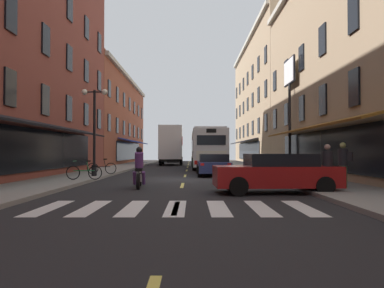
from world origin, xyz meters
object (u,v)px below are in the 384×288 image
Objects in this scene: billboard_sign at (290,87)px; sedan_near at (214,165)px; pedestrian_mid at (328,167)px; sedan_mid at (277,173)px; pedestrian_near at (344,164)px; motorcycle_rider at (140,170)px; sedan_far at (175,157)px; bicycle_mid at (102,168)px; transit_bus at (207,149)px; bicycle_near at (85,172)px; street_lamp_twin at (95,127)px; box_truck at (172,146)px.

billboard_sign is 7.86m from sedan_near.
pedestrian_mid is (3.40, -9.85, 0.27)m from sedan_near.
pedestrian_near reaches higher than sedan_mid.
billboard_sign is 14.34m from motorcycle_rider.
sedan_far is 40.00m from pedestrian_mid.
sedan_mid is 12.21m from bicycle_mid.
sedan_mid is at bearing -106.87° from billboard_sign.
transit_bus reaches higher than bicycle_near.
motorcycle_rider is 7.20m from pedestrian_mid.
billboard_sign reaches higher than bicycle_near.
sedan_far is (-3.71, 29.51, 0.02)m from sedan_near.
motorcycle_rider is at bearing 109.88° from pedestrian_near.
street_lamp_twin reaches higher than sedan_far.
billboard_sign is 18.84m from box_truck.
box_truck is (-8.93, 16.16, -3.73)m from billboard_sign.
transit_bus is at bearing -84.89° from pedestrian_mid.
motorcycle_rider is (0.16, -26.24, -1.44)m from box_truck.
transit_bus is (-5.32, 7.33, -4.15)m from billboard_sign.
motorcycle_rider reaches higher than sedan_near.
pedestrian_mid reaches higher than sedan_mid.
bicycle_mid is (-6.65, -0.63, -0.18)m from sedan_near.
street_lamp_twin is at bearing -90.02° from bicycle_mid.
pedestrian_near is 12.91m from street_lamp_twin.
bicycle_near is at bearing 99.94° from pedestrian_near.
street_lamp_twin is (-3.21, 5.24, 2.08)m from motorcycle_rider.
bicycle_mid is (-3.05, -19.27, -1.65)m from box_truck.
pedestrian_near is at bearing -139.98° from pedestrian_mid.
bicycle_near is at bearing -94.45° from sedan_far.
street_lamp_twin reaches higher than box_truck.
sedan_far is 2.53× the size of bicycle_near.
motorcycle_rider is (-8.78, -10.08, -5.18)m from billboard_sign.
street_lamp_twin is at bearing -41.34° from pedestrian_mid.
street_lamp_twin reaches higher than pedestrian_near.
billboard_sign is at bearing 24.96° from sedan_near.
billboard_sign is 4.83× the size of pedestrian_mid.
sedan_mid is 11.20m from street_lamp_twin.
sedan_near is 29.75m from sedan_far.
sedan_near is at bearing 19.57° from street_lamp_twin.
pedestrian_mid is at bearing -79.77° from sedan_far.
sedan_near is 8.19m from bicycle_near.
transit_bus reaches higher than pedestrian_near.
transit_bus is 2.86× the size of sedan_mid.
sedan_near is 9.70m from sedan_mid.
box_truck reaches higher than bicycle_near.
bicycle_mid is at bearing -47.19° from pedestrian_mid.
sedan_mid is at bearing -80.02° from sedan_near.
transit_bus reaches higher than motorcycle_rider.
billboard_sign reaches higher than box_truck.
box_truck is at bearing -89.45° from sedan_far.
billboard_sign is at bearing -61.06° from box_truck.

